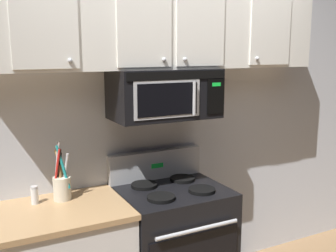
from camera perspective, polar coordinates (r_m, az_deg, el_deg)
back_wall at (r=3.09m, az=-2.55°, el=0.92°), size 5.20×0.10×2.70m
stove_range at (r=3.06m, az=0.59°, el=-16.69°), size 0.76×0.69×1.12m
over_range_microwave at (r=2.83m, az=-0.47°, el=4.65°), size 0.76×0.43×0.35m
upper_cabinets at (r=2.85m, az=-0.77°, el=13.74°), size 2.50×0.36×0.55m
utensil_crock_cream at (r=2.74m, az=-15.03°, el=-8.01°), size 0.12×0.12×0.40m
salt_shaker at (r=2.74m, az=-18.62°, el=-9.40°), size 0.05×0.05×0.12m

